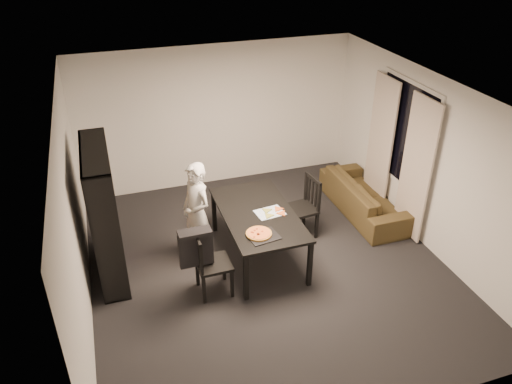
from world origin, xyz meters
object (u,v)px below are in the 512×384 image
object	(u,v)px
bookshelf	(104,214)
person	(197,212)
chair_right	(306,203)
pepperoni_pizza	(259,233)
sofa	(364,196)
dining_table	(258,217)
chair_left	(207,260)
baking_tray	(263,236)

from	to	relation	value
bookshelf	person	bearing A→B (deg)	-3.50
chair_right	person	distance (m)	1.75
pepperoni_pizza	sofa	world-z (taller)	pepperoni_pizza
dining_table	sofa	world-z (taller)	dining_table
person	pepperoni_pizza	world-z (taller)	person
bookshelf	chair_left	xyz separation A→B (m)	(1.19, -0.92, -0.40)
chair_right	person	xyz separation A→B (m)	(-1.74, -0.06, 0.20)
chair_left	sofa	world-z (taller)	chair_left
person	sofa	xyz separation A→B (m)	(2.97, 0.35, -0.48)
baking_tray	sofa	world-z (taller)	baking_tray
dining_table	chair_right	xyz separation A→B (m)	(0.90, 0.34, -0.12)
dining_table	chair_left	world-z (taller)	chair_left
chair_right	baking_tray	distance (m)	1.39
dining_table	sofa	bearing A→B (deg)	16.53
bookshelf	chair_left	world-z (taller)	bookshelf
person	bookshelf	bearing A→B (deg)	-115.85
chair_left	sofa	distance (m)	3.27
chair_left	chair_right	size ratio (longest dim) A/B	0.97
baking_tray	pepperoni_pizza	bearing A→B (deg)	131.39
baking_tray	pepperoni_pizza	world-z (taller)	pepperoni_pizza
dining_table	sofa	distance (m)	2.25
dining_table	person	size ratio (longest dim) A/B	1.19
chair_right	person	world-z (taller)	person
pepperoni_pizza	sofa	distance (m)	2.62
chair_right	pepperoni_pizza	world-z (taller)	chair_right
chair_left	pepperoni_pizza	bearing A→B (deg)	-88.07
bookshelf	baking_tray	distance (m)	2.20
bookshelf	dining_table	bearing A→B (deg)	-9.55
chair_right	bookshelf	bearing A→B (deg)	-97.32
chair_left	person	xyz separation A→B (m)	(0.07, 0.85, 0.22)
chair_left	chair_right	distance (m)	2.02
chair_left	sofa	xyz separation A→B (m)	(3.03, 1.20, -0.26)
dining_table	chair_left	size ratio (longest dim) A/B	1.89
bookshelf	chair_left	size ratio (longest dim) A/B	1.97
bookshelf	pepperoni_pizza	size ratio (longest dim) A/B	5.43
chair_left	person	size ratio (longest dim) A/B	0.63
baking_tray	sofa	bearing A→B (deg)	28.49
bookshelf	pepperoni_pizza	world-z (taller)	bookshelf
chair_left	bookshelf	bearing A→B (deg)	51.33
chair_left	pepperoni_pizza	world-z (taller)	chair_left
bookshelf	chair_left	bearing A→B (deg)	-37.81
bookshelf	sofa	xyz separation A→B (m)	(4.22, 0.28, -0.66)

